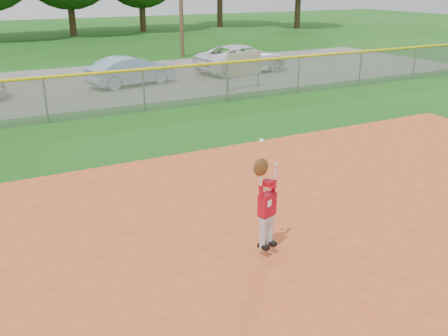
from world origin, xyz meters
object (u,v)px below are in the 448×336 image
(sponsor_sign, at_px, (244,65))
(ballplayer, at_px, (266,203))
(car_blue, at_px, (131,71))
(car_white_b, at_px, (242,59))

(sponsor_sign, distance_m, ballplayer, 13.87)
(car_blue, relative_size, sponsor_sign, 2.16)
(car_white_b, bearing_deg, car_blue, 88.37)
(car_white_b, bearing_deg, ballplayer, 143.61)
(car_blue, xyz_separation_m, ballplayer, (-2.67, -15.24, 0.33))
(car_white_b, xyz_separation_m, ballplayer, (-8.69, -15.89, 0.28))
(car_blue, distance_m, ballplayer, 15.48)
(car_blue, bearing_deg, ballplayer, 158.66)
(sponsor_sign, height_order, ballplayer, ballplayer)
(ballplayer, bearing_deg, car_blue, 80.08)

